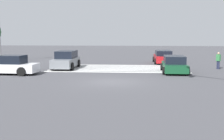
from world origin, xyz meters
The scene contains 7 objects.
ground_plane centered at (0.00, 0.00, 0.00)m, with size 119.85×119.85×0.00m, color #47474C.
crosswalk_markings centered at (0.00, -8.16, 0.00)m, with size 12.48×6.30×0.01m.
car_0 centered at (4.89, -7.79, 0.78)m, with size 2.08×4.83×1.64m.
car_1 centered at (-4.58, -13.61, 0.68)m, with size 2.10×4.66×1.40m.
car_2 centered at (-4.80, -5.46, 0.67)m, with size 2.19×4.81×1.40m.
car_3 centered at (8.42, -3.27, 0.69)m, with size 4.60×2.25×1.53m.
pedestrian centered at (-9.12, -8.26, 0.85)m, with size 0.40×0.41×1.54m.
Camera 1 is at (-1.59, 20.75, 3.29)m, focal length 50.00 mm.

